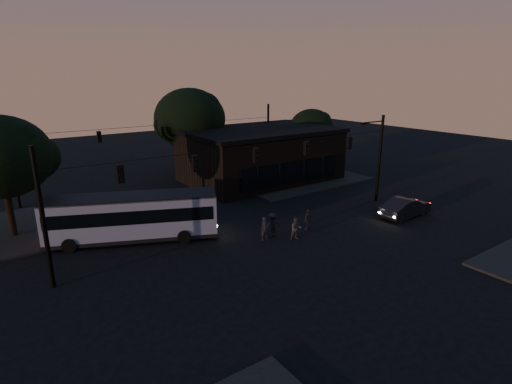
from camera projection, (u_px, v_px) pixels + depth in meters
ground at (293, 253)px, 24.99m from camera, size 120.00×120.00×0.00m
sidewalk_far_right at (294, 179)px, 42.58m from camera, size 14.00×10.00×0.15m
sidewalk_far_left at (13, 231)px, 28.21m from camera, size 14.00×10.00×0.15m
building at (260, 154)px, 41.73m from camera, size 15.40×10.41×5.40m
tree_behind at (190, 119)px, 42.71m from camera, size 7.60×7.60×9.43m
tree_right at (312, 128)px, 47.75m from camera, size 5.20×5.20×6.86m
tree_left at (0, 157)px, 25.88m from camera, size 6.40×6.40×8.30m
signal_rig_near at (256, 171)px, 26.87m from camera, size 26.24×0.30×7.50m
signal_rig_far at (163, 143)px, 39.49m from camera, size 26.24×0.30×7.50m
bus at (133, 215)px, 26.46m from camera, size 11.13×6.75×3.11m
car at (406, 207)px, 31.12m from camera, size 4.74×1.75×1.55m
pedestrian_a at (265, 229)px, 26.69m from camera, size 0.64×0.47×1.62m
pedestrian_b at (296, 229)px, 26.78m from camera, size 0.91×0.81×1.55m
pedestrian_c at (308, 220)px, 28.50m from camera, size 0.97×0.66×1.52m
pedestrian_d at (273, 225)px, 27.31m from camera, size 1.24×0.95×1.70m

